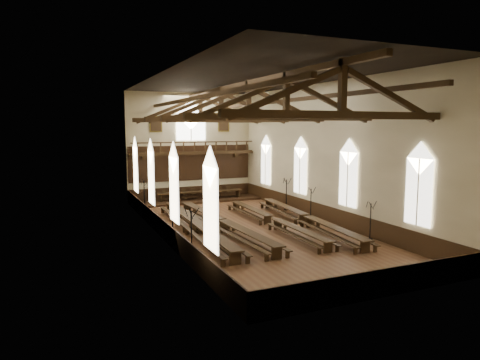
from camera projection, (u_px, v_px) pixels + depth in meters
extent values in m
plane|color=brown|center=(248.00, 228.00, 29.13)|extent=(26.00, 26.00, 0.00)
plane|color=beige|center=(191.00, 147.00, 40.33)|extent=(12.00, 0.00, 12.00)
plane|color=beige|center=(387.00, 175.00, 16.69)|extent=(12.00, 0.00, 12.00)
plane|color=beige|center=(159.00, 158.00, 26.13)|extent=(0.00, 26.00, 26.00)
plane|color=beige|center=(324.00, 153.00, 30.89)|extent=(0.00, 26.00, 26.00)
plane|color=black|center=(249.00, 78.00, 27.88)|extent=(26.00, 26.00, 0.00)
cube|color=#321F0F|center=(192.00, 193.00, 40.84)|extent=(11.90, 0.08, 1.20)
cube|color=#321F0F|center=(382.00, 283.00, 17.27)|extent=(11.90, 0.08, 1.20)
cube|color=#321F0F|center=(162.00, 228.00, 26.69)|extent=(0.08, 25.90, 1.20)
cube|color=#321F0F|center=(322.00, 212.00, 31.42)|extent=(0.08, 25.90, 1.20)
cube|color=white|center=(211.00, 209.00, 18.18)|extent=(0.05, 1.80, 3.60)
cube|color=white|center=(210.00, 167.00, 17.96)|extent=(0.05, 1.80, 1.80)
cylinder|color=beige|center=(212.00, 209.00, 18.20)|extent=(0.08, 0.08, 3.60)
cube|color=white|center=(174.00, 190.00, 23.64)|extent=(0.05, 1.80, 3.60)
cube|color=white|center=(173.00, 157.00, 23.41)|extent=(0.05, 1.80, 1.80)
cylinder|color=beige|center=(175.00, 190.00, 23.65)|extent=(0.08, 0.08, 3.60)
cube|color=white|center=(151.00, 178.00, 29.09)|extent=(0.05, 1.80, 3.60)
cube|color=white|center=(151.00, 152.00, 28.87)|extent=(0.05, 1.80, 1.80)
cylinder|color=beige|center=(152.00, 178.00, 29.11)|extent=(0.08, 0.08, 3.60)
cube|color=white|center=(136.00, 170.00, 34.55)|extent=(0.05, 1.80, 3.60)
cube|color=white|center=(135.00, 148.00, 34.33)|extent=(0.05, 1.80, 1.80)
cylinder|color=beige|center=(136.00, 170.00, 34.57)|extent=(0.08, 0.08, 3.60)
cube|color=white|center=(418.00, 192.00, 22.86)|extent=(0.05, 1.80, 3.60)
cube|color=white|center=(420.00, 159.00, 22.64)|extent=(0.05, 1.80, 1.80)
cylinder|color=beige|center=(418.00, 192.00, 22.85)|extent=(0.08, 0.08, 3.60)
cube|color=white|center=(348.00, 179.00, 28.32)|extent=(0.05, 1.80, 3.60)
cube|color=white|center=(349.00, 152.00, 28.10)|extent=(0.05, 1.80, 1.80)
cylinder|color=beige|center=(347.00, 179.00, 28.30)|extent=(0.08, 0.08, 3.60)
cube|color=white|center=(300.00, 171.00, 33.78)|extent=(0.05, 1.80, 3.60)
cube|color=white|center=(301.00, 148.00, 33.55)|extent=(0.05, 1.80, 1.80)
cylinder|color=beige|center=(300.00, 171.00, 33.76)|extent=(0.08, 0.08, 3.60)
cube|color=white|center=(266.00, 165.00, 39.23)|extent=(0.05, 1.80, 3.60)
cube|color=white|center=(266.00, 145.00, 39.01)|extent=(0.05, 1.80, 1.80)
cylinder|color=beige|center=(265.00, 165.00, 39.22)|extent=(0.08, 0.08, 3.60)
cube|color=white|center=(191.00, 127.00, 40.01)|extent=(2.80, 0.05, 2.40)
cube|color=white|center=(191.00, 114.00, 39.86)|extent=(2.80, 0.05, 2.80)
cylinder|color=beige|center=(191.00, 127.00, 39.98)|extent=(0.10, 0.10, 2.40)
cube|color=#322410|center=(193.00, 153.00, 39.81)|extent=(11.80, 1.20, 0.20)
cube|color=#321F0F|center=(191.00, 163.00, 40.47)|extent=(11.80, 0.10, 3.30)
cube|color=#322410|center=(195.00, 142.00, 39.19)|extent=(11.60, 0.12, 0.10)
cube|color=#322410|center=(195.00, 152.00, 39.30)|extent=(11.60, 0.12, 0.10)
cube|color=#322410|center=(144.00, 157.00, 38.42)|extent=(0.35, 0.40, 0.50)
cube|color=#322410|center=(176.00, 156.00, 39.61)|extent=(0.35, 0.40, 0.50)
cube|color=#322410|center=(207.00, 155.00, 40.80)|extent=(0.35, 0.40, 0.50)
cube|color=#322410|center=(236.00, 154.00, 41.99)|extent=(0.35, 0.40, 0.50)
cube|color=brown|center=(156.00, 124.00, 38.68)|extent=(1.15, 0.06, 1.45)
cube|color=black|center=(156.00, 124.00, 38.64)|extent=(0.95, 0.04, 1.25)
cube|color=brown|center=(224.00, 124.00, 41.29)|extent=(1.15, 0.06, 1.45)
cube|color=black|center=(224.00, 124.00, 41.26)|extent=(0.95, 0.04, 1.25)
cube|color=#322410|center=(342.00, 115.00, 19.11)|extent=(11.70, 0.35, 0.35)
cube|color=#322410|center=(343.00, 85.00, 18.95)|extent=(0.30, 0.30, 2.40)
cube|color=#322410|center=(286.00, 93.00, 17.86)|extent=(5.44, 0.26, 2.40)
cube|color=#322410|center=(392.00, 96.00, 20.14)|extent=(5.44, 0.26, 2.40)
cube|color=#322410|center=(286.00, 117.00, 23.66)|extent=(11.70, 0.35, 0.35)
cube|color=#322410|center=(286.00, 93.00, 23.50)|extent=(0.30, 0.30, 2.40)
cube|color=#322410|center=(238.00, 99.00, 22.41)|extent=(5.44, 0.26, 2.40)
cube|color=#322410|center=(330.00, 102.00, 24.69)|extent=(5.44, 0.26, 2.40)
cube|color=#322410|center=(248.00, 119.00, 28.21)|extent=(11.70, 0.35, 0.35)
cube|color=#322410|center=(248.00, 99.00, 28.05)|extent=(0.30, 0.30, 2.40)
cube|color=#322410|center=(207.00, 104.00, 26.95)|extent=(5.44, 0.26, 2.40)
cube|color=#322410|center=(287.00, 106.00, 29.24)|extent=(5.44, 0.26, 2.40)
cube|color=#322410|center=(221.00, 120.00, 32.75)|extent=(11.70, 0.35, 0.35)
cube|color=#322410|center=(221.00, 103.00, 32.59)|extent=(0.30, 0.30, 2.40)
cube|color=#322410|center=(185.00, 107.00, 31.50)|extent=(5.44, 0.26, 2.40)
cube|color=#322410|center=(255.00, 108.00, 33.78)|extent=(5.44, 0.26, 2.40)
cube|color=#322410|center=(201.00, 120.00, 37.30)|extent=(11.70, 0.35, 0.35)
cube|color=#322410|center=(200.00, 105.00, 37.14)|extent=(0.30, 0.30, 2.40)
cube|color=#322410|center=(168.00, 110.00, 36.05)|extent=(5.44, 0.26, 2.40)
cube|color=#322410|center=(231.00, 111.00, 38.33)|extent=(5.44, 0.26, 2.40)
cube|color=#322410|center=(200.00, 97.00, 26.71)|extent=(0.25, 25.70, 0.25)
cube|color=#322410|center=(293.00, 100.00, 29.38)|extent=(0.25, 25.70, 0.25)
cube|color=#322410|center=(248.00, 83.00, 27.92)|extent=(0.30, 25.70, 0.30)
cube|color=#322410|center=(215.00, 234.00, 24.44)|extent=(0.94, 7.49, 0.09)
cube|color=#322410|center=(239.00, 258.00, 21.43)|extent=(0.64, 0.10, 0.72)
cube|color=#322410|center=(197.00, 228.00, 27.55)|extent=(0.64, 0.10, 0.72)
cube|color=#322410|center=(215.00, 243.00, 24.50)|extent=(0.26, 6.62, 0.09)
cube|color=#322410|center=(204.00, 241.00, 24.23)|extent=(0.49, 7.48, 0.06)
cube|color=#322410|center=(227.00, 262.00, 21.16)|extent=(0.24, 0.08, 0.42)
cube|color=#322410|center=(187.00, 231.00, 27.37)|extent=(0.24, 0.08, 0.42)
cube|color=#322410|center=(226.00, 238.00, 24.73)|extent=(0.49, 7.48, 0.06)
cube|color=#322410|center=(251.00, 259.00, 21.65)|extent=(0.24, 0.08, 0.42)
cube|color=#322410|center=(207.00, 230.00, 27.86)|extent=(0.24, 0.08, 0.42)
cube|color=#322410|center=(180.00, 211.00, 31.17)|extent=(0.94, 7.49, 0.09)
cube|color=#322410|center=(194.00, 226.00, 28.16)|extent=(0.64, 0.10, 0.72)
cube|color=#322410|center=(169.00, 208.00, 34.28)|extent=(0.64, 0.10, 0.72)
cube|color=#322410|center=(180.00, 218.00, 31.23)|extent=(0.26, 6.62, 0.09)
cube|color=#322410|center=(171.00, 216.00, 30.96)|extent=(0.49, 7.48, 0.06)
cube|color=#322410|center=(185.00, 229.00, 27.89)|extent=(0.24, 0.08, 0.42)
cube|color=#322410|center=(160.00, 211.00, 34.10)|extent=(0.24, 0.08, 0.42)
cube|color=#322410|center=(189.00, 214.00, 31.46)|extent=(0.49, 7.48, 0.06)
cube|color=#322410|center=(204.00, 228.00, 28.38)|extent=(0.24, 0.08, 0.42)
cube|color=#322410|center=(177.00, 209.00, 34.59)|extent=(0.24, 0.08, 0.42)
cube|color=#322410|center=(245.00, 232.00, 25.00)|extent=(1.08, 7.23, 0.08)
cube|color=#322410|center=(271.00, 254.00, 22.10)|extent=(0.62, 0.11, 0.69)
cube|color=#322410|center=(225.00, 227.00, 28.00)|extent=(0.62, 0.11, 0.69)
cube|color=#322410|center=(245.00, 240.00, 25.06)|extent=(0.40, 6.38, 0.08)
cube|color=#322410|center=(235.00, 239.00, 24.76)|extent=(0.64, 7.21, 0.06)
cube|color=#322410|center=(260.00, 258.00, 21.79)|extent=(0.23, 0.08, 0.40)
cube|color=#322410|center=(215.00, 230.00, 27.78)|extent=(0.23, 0.08, 0.40)
cube|color=#322410|center=(254.00, 236.00, 25.32)|extent=(0.64, 7.21, 0.06)
cube|color=#322410|center=(281.00, 255.00, 22.35)|extent=(0.23, 0.08, 0.40)
cube|color=#322410|center=(233.00, 228.00, 28.34)|extent=(0.23, 0.08, 0.40)
cube|color=#322410|center=(204.00, 210.00, 31.73)|extent=(1.08, 7.23, 0.08)
cube|color=#322410|center=(220.00, 224.00, 28.83)|extent=(0.62, 0.11, 0.69)
cube|color=#322410|center=(191.00, 207.00, 34.73)|extent=(0.62, 0.11, 0.69)
cube|color=#322410|center=(204.00, 216.00, 31.79)|extent=(0.40, 6.38, 0.08)
cube|color=#322410|center=(196.00, 215.00, 31.49)|extent=(0.64, 7.21, 0.06)
cube|color=#322410|center=(211.00, 227.00, 28.52)|extent=(0.23, 0.08, 0.40)
cube|color=#322410|center=(184.00, 210.00, 34.51)|extent=(0.23, 0.08, 0.40)
cube|color=#322410|center=(212.00, 213.00, 32.05)|extent=(0.64, 7.21, 0.06)
cube|color=#322410|center=(228.00, 225.00, 29.08)|extent=(0.23, 0.08, 0.40)
cube|color=#322410|center=(198.00, 208.00, 35.07)|extent=(0.23, 0.08, 0.40)
cube|color=#322410|center=(301.00, 229.00, 26.06)|extent=(0.73, 6.49, 0.07)
cube|color=#322410|center=(329.00, 247.00, 23.45)|extent=(0.55, 0.08, 0.62)
cube|color=#322410|center=(278.00, 225.00, 28.75)|extent=(0.55, 0.08, 0.62)
cube|color=#322410|center=(301.00, 236.00, 26.11)|extent=(0.15, 5.74, 0.07)
cube|color=#322410|center=(293.00, 234.00, 25.87)|extent=(0.35, 6.48, 0.06)
cube|color=#322410|center=(321.00, 251.00, 23.20)|extent=(0.21, 0.07, 0.36)
cube|color=#322410|center=(270.00, 227.00, 28.59)|extent=(0.21, 0.07, 0.36)
cube|color=#322410|center=(309.00, 233.00, 26.31)|extent=(0.35, 6.48, 0.06)
cube|color=#322410|center=(338.00, 248.00, 23.64)|extent=(0.21, 0.07, 0.36)
cube|color=#322410|center=(285.00, 226.00, 29.03)|extent=(0.21, 0.07, 0.36)
cube|color=#322410|center=(250.00, 208.00, 32.79)|extent=(0.73, 6.49, 0.07)
cube|color=#322410|center=(267.00, 220.00, 30.18)|extent=(0.55, 0.08, 0.62)
cube|color=#322410|center=(235.00, 206.00, 35.48)|extent=(0.55, 0.08, 0.62)
cube|color=#322410|center=(250.00, 214.00, 32.84)|extent=(0.15, 5.74, 0.07)
cube|color=#322410|center=(243.00, 212.00, 32.60)|extent=(0.35, 6.48, 0.06)
cube|color=#322410|center=(260.00, 223.00, 29.93)|extent=(0.21, 0.07, 0.36)
cube|color=#322410|center=(229.00, 208.00, 35.32)|extent=(0.21, 0.07, 0.36)
cube|color=#322410|center=(257.00, 211.00, 33.04)|extent=(0.35, 6.48, 0.06)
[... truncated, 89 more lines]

